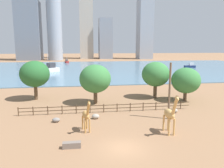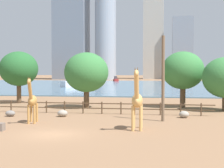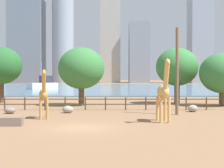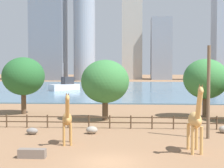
{
  "view_description": "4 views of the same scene",
  "coord_description": "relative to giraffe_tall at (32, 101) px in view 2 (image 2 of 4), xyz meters",
  "views": [
    {
      "loc": [
        -3.99,
        -19.73,
        9.93
      ],
      "look_at": [
        1.56,
        18.66,
        3.16
      ],
      "focal_mm": 35.0,
      "sensor_mm": 36.0,
      "label": 1
    },
    {
      "loc": [
        8.19,
        -23.67,
        4.67
      ],
      "look_at": [
        0.93,
        21.69,
        2.79
      ],
      "focal_mm": 55.0,
      "sensor_mm": 36.0,
      "label": 2
    },
    {
      "loc": [
        2.05,
        -22.83,
        3.44
      ],
      "look_at": [
        2.08,
        38.48,
        2.06
      ],
      "focal_mm": 55.0,
      "sensor_mm": 36.0,
      "label": 3
    },
    {
      "loc": [
        1.55,
        -21.13,
        5.91
      ],
      "look_at": [
        -1.32,
        26.34,
        3.67
      ],
      "focal_mm": 55.0,
      "sensor_mm": 36.0,
      "label": 4
    }
  ],
  "objects": [
    {
      "name": "boulder_by_pole",
      "position": [
        13.36,
        5.44,
        -1.63
      ],
      "size": [
        0.96,
        0.89,
        0.67
      ],
      "primitive_type": "ellipsoid",
      "color": "gray",
      "rests_on": "ground"
    },
    {
      "name": "giraffe_companion",
      "position": [
        9.4,
        -1.99,
        0.32
      ],
      "size": [
        0.94,
        3.13,
        4.89
      ],
      "rotation": [
        0.0,
        0.0,
        4.75
      ],
      "color": "tan",
      "rests_on": "ground"
    },
    {
      "name": "ground_plane",
      "position": [
        3.48,
        75.14,
        -1.96
      ],
      "size": [
        400.0,
        400.0,
        0.0
      ],
      "primitive_type": "plane",
      "color": "#8C6647"
    },
    {
      "name": "boat_sailboat",
      "position": [
        -8.5,
        107.14,
        -1.07
      ],
      "size": [
        2.85,
        4.84,
        4.11
      ],
      "rotation": [
        0.0,
        0.0,
        5.0
      ],
      "color": "#B22D28",
      "rests_on": "harbor_water"
    },
    {
      "name": "boat_ferry",
      "position": [
        -12.15,
        60.34,
        -0.6
      ],
      "size": [
        7.48,
        7.49,
        7.01
      ],
      "rotation": [
        0.0,
        0.0,
        3.93
      ],
      "color": "silver",
      "rests_on": "harbor_water"
    },
    {
      "name": "enclosure_fence",
      "position": [
        3.19,
        7.14,
        -1.2
      ],
      "size": [
        26.12,
        0.14,
        1.3
      ],
      "color": "#4C3826",
      "rests_on": "ground"
    },
    {
      "name": "skyline_block_right",
      "position": [
        19.44,
        150.08,
        13.66
      ],
      "size": [
        10.19,
        11.91,
        31.24
      ],
      "primitive_type": "cube",
      "color": "gray",
      "rests_on": "ground"
    },
    {
      "name": "tree_center_broad",
      "position": [
        13.66,
        15.13,
        2.63
      ],
      "size": [
        5.26,
        5.26,
        6.99
      ],
      "color": "brown",
      "rests_on": "ground"
    },
    {
      "name": "harbor_water",
      "position": [
        3.48,
        72.14,
        -1.86
      ],
      "size": [
        180.0,
        86.0,
        0.2
      ],
      "primitive_type": "cube",
      "color": "slate",
      "rests_on": "ground"
    },
    {
      "name": "utility_pole",
      "position": [
        11.34,
        2.9,
        1.92
      ],
      "size": [
        0.28,
        0.28,
        7.77
      ],
      "primitive_type": "cylinder",
      "color": "brown",
      "rests_on": "ground"
    },
    {
      "name": "boulder_near_fence",
      "position": [
        1.38,
        4.38,
        -1.63
      ],
      "size": [
        1.03,
        0.9,
        0.67
      ],
      "primitive_type": "ellipsoid",
      "color": "gray",
      "rests_on": "ground"
    },
    {
      "name": "giraffe_tall",
      "position": [
        0.0,
        0.0,
        0.0
      ],
      "size": [
        1.11,
        2.92,
        4.12
      ],
      "rotation": [
        0.0,
        0.0,
        4.92
      ],
      "color": "#C18C47",
      "rests_on": "ground"
    },
    {
      "name": "skyline_tower_glass",
      "position": [
        -35.99,
        140.5,
        18.43
      ],
      "size": [
        16.06,
        15.91,
        40.79
      ],
      "primitive_type": "cube",
      "color": "slate",
      "rests_on": "ground"
    },
    {
      "name": "tree_right_tall",
      "position": [
        1.93,
        12.44,
        2.41
      ],
      "size": [
        5.42,
        5.42,
        6.83
      ],
      "color": "brown",
      "rests_on": "ground"
    },
    {
      "name": "boulder_small",
      "position": [
        -3.89,
        3.77,
        -1.66
      ],
      "size": [
        1.02,
        0.79,
        0.59
      ],
      "primitive_type": "ellipsoid",
      "color": "gray",
      "rests_on": "ground"
    },
    {
      "name": "tree_left_large",
      "position": [
        -8.91,
        17.0,
        2.86
      ],
      "size": [
        5.4,
        5.4,
        7.28
      ],
      "color": "brown",
      "rests_on": "ground"
    }
  ]
}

